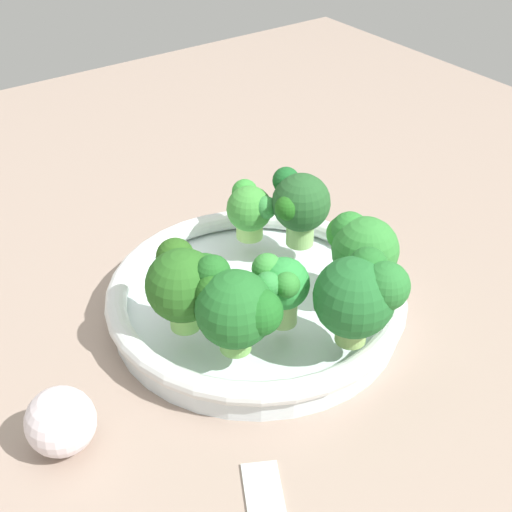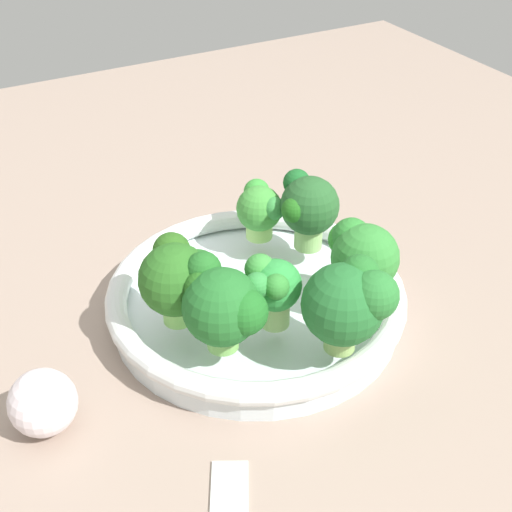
{
  "view_description": "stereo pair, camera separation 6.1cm",
  "coord_description": "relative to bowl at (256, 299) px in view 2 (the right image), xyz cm",
  "views": [
    {
      "loc": [
        -41.58,
        27.81,
        41.55
      ],
      "look_at": [
        -0.95,
        -1.18,
        6.51
      ],
      "focal_mm": 49.96,
      "sensor_mm": 36.0,
      "label": 1
    },
    {
      "loc": [
        -44.81,
        22.64,
        41.55
      ],
      "look_at": [
        -0.95,
        -1.18,
        6.51
      ],
      "focal_mm": 49.96,
      "sensor_mm": 36.0,
      "label": 2
    }
  ],
  "objects": [
    {
      "name": "broccoli_floret_3",
      "position": [
        -10.52,
        -2.23,
        6.27
      ],
      "size": [
        6.61,
        6.71,
        7.66
      ],
      "color": "#88B05C",
      "rests_on": "bowl"
    },
    {
      "name": "broccoli_floret_5",
      "position": [
        2.98,
        -7.01,
        6.06
      ],
      "size": [
        6.2,
        5.88,
        7.22
      ],
      "color": "#96C972",
      "rests_on": "bowl"
    },
    {
      "name": "broccoli_floret_2",
      "position": [
        -5.36,
        -7.04,
        5.86
      ],
      "size": [
        6.8,
        5.73,
        6.95
      ],
      "color": "#88CD59",
      "rests_on": "bowl"
    },
    {
      "name": "bowl",
      "position": [
        0.0,
        0.0,
        0.0
      ],
      "size": [
        26.65,
        26.65,
        3.51
      ],
      "color": "white",
      "rests_on": "ground_plane"
    },
    {
      "name": "broccoli_floret_1",
      "position": [
        -1.23,
        7.6,
        6.06
      ],
      "size": [
        7.1,
        6.41,
        7.23
      ],
      "color": "#94DA6A",
      "rests_on": "bowl"
    },
    {
      "name": "garlic_bulb",
      "position": [
        -4.12,
        20.14,
        0.78
      ],
      "size": [
        5.14,
        5.14,
        5.14
      ],
      "primitive_type": "sphere",
      "color": "silver",
      "rests_on": "ground_plane"
    },
    {
      "name": "broccoli_floret_0",
      "position": [
        6.68,
        -4.05,
        4.83
      ],
      "size": [
        5.64,
        4.38,
        5.33
      ],
      "color": "#9DD369",
      "rests_on": "bowl"
    },
    {
      "name": "broccoli_floret_6",
      "position": [
        -5.4,
        1.77,
        5.61
      ],
      "size": [
        4.74,
        4.73,
        6.29
      ],
      "color": "#A0C774",
      "rests_on": "bowl"
    },
    {
      "name": "ground_plane",
      "position": [
        0.95,
        1.18,
        -3.04
      ],
      "size": [
        130.0,
        130.0,
        2.5
      ],
      "primitive_type": "cube",
      "color": "gray"
    },
    {
      "name": "broccoli_floret_4",
      "position": [
        -6.01,
        6.02,
        5.67
      ],
      "size": [
        6.56,
        6.13,
        7.02
      ],
      "color": "#82C35D",
      "rests_on": "bowl"
    }
  ]
}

